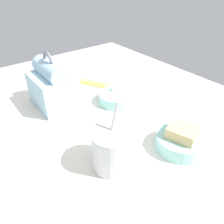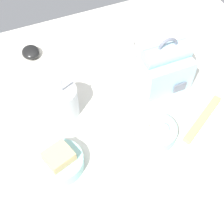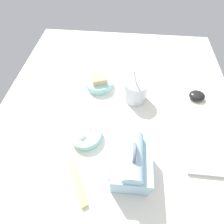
# 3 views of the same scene
# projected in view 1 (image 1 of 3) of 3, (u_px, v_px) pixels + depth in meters

# --- Properties ---
(desk_surface) EXTENTS (1.40, 1.10, 0.02)m
(desk_surface) POSITION_uv_depth(u_px,v_px,m) (109.00, 131.00, 0.68)
(desk_surface) COLOR silver
(desk_surface) RESTS_ON ground
(lunch_bag) EXTENTS (0.16, 0.13, 0.19)m
(lunch_bag) POSITION_uv_depth(u_px,v_px,m) (53.00, 86.00, 0.75)
(lunch_bag) COLOR #9EC6DB
(lunch_bag) RESTS_ON desk_surface
(soup_cup) EXTENTS (0.11, 0.11, 0.18)m
(soup_cup) POSITION_uv_depth(u_px,v_px,m) (113.00, 148.00, 0.52)
(soup_cup) COLOR silver
(soup_cup) RESTS_ON desk_surface
(bento_bowl_sandwich) EXTENTS (0.13, 0.13, 0.07)m
(bento_bowl_sandwich) POSITION_uv_depth(u_px,v_px,m) (181.00, 140.00, 0.59)
(bento_bowl_sandwich) COLOR #93D1CC
(bento_bowl_sandwich) RESTS_ON desk_surface
(bento_bowl_snacks) EXTENTS (0.13, 0.13, 0.05)m
(bento_bowl_snacks) POSITION_uv_depth(u_px,v_px,m) (116.00, 97.00, 0.79)
(bento_bowl_snacks) COLOR #93D1CC
(bento_bowl_snacks) RESTS_ON desk_surface
(chopstick_case) EXTENTS (0.19, 0.12, 0.02)m
(chopstick_case) POSITION_uv_depth(u_px,v_px,m) (94.00, 83.00, 0.91)
(chopstick_case) COLOR #EFD666
(chopstick_case) RESTS_ON desk_surface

